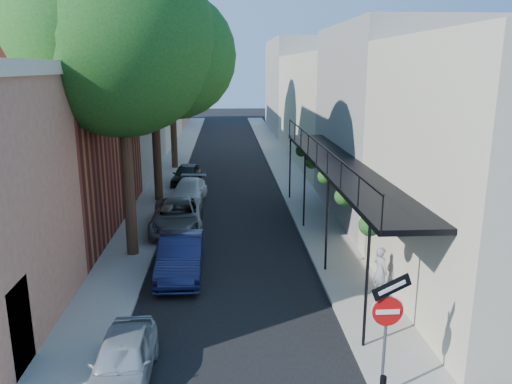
{
  "coord_description": "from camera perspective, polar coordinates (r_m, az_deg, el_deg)",
  "views": [
    {
      "loc": [
        -0.18,
        -8.33,
        7.11
      ],
      "look_at": [
        0.88,
        8.75,
        2.8
      ],
      "focal_mm": 35.0,
      "sensor_mm": 36.0,
      "label": 1
    }
  ],
  "objects": [
    {
      "name": "road_surface",
      "position": [
        38.99,
        -3.23,
        3.62
      ],
      "size": [
        6.0,
        64.0,
        0.01
      ],
      "primitive_type": "cube",
      "color": "black",
      "rests_on": "ground"
    },
    {
      "name": "sidewalk_left",
      "position": [
        39.16,
        -9.11,
        3.59
      ],
      "size": [
        2.0,
        64.0,
        0.12
      ],
      "primitive_type": "cube",
      "color": "gray",
      "rests_on": "ground"
    },
    {
      "name": "sidewalk_right",
      "position": [
        39.2,
        2.63,
        3.76
      ],
      "size": [
        2.0,
        64.0,
        0.12
      ],
      "primitive_type": "cube",
      "color": "gray",
      "rests_on": "ground"
    },
    {
      "name": "buildings_left",
      "position": [
        38.26,
        -17.62,
        10.24
      ],
      "size": [
        10.1,
        59.1,
        12.0
      ],
      "color": "tan",
      "rests_on": "ground"
    },
    {
      "name": "buildings_right",
      "position": [
        39.01,
        10.21,
        9.97
      ],
      "size": [
        9.8,
        55.0,
        10.0
      ],
      "color": "beige",
      "rests_on": "ground"
    },
    {
      "name": "sign_post",
      "position": [
        11.11,
        14.78,
        -13.55
      ],
      "size": [
        0.89,
        0.17,
        2.99
      ],
      "color": "#595B60",
      "rests_on": "ground"
    },
    {
      "name": "oak_near",
      "position": [
        18.88,
        -13.82,
        16.08
      ],
      "size": [
        7.48,
        6.8,
        11.42
      ],
      "color": "#362515",
      "rests_on": "ground"
    },
    {
      "name": "oak_mid",
      "position": [
        26.76,
        -10.82,
        13.78
      ],
      "size": [
        6.6,
        6.0,
        10.2
      ],
      "color": "#362515",
      "rests_on": "ground"
    },
    {
      "name": "oak_far",
      "position": [
        35.76,
        -8.99,
        15.81
      ],
      "size": [
        7.7,
        7.0,
        11.9
      ],
      "color": "#362515",
      "rests_on": "ground"
    },
    {
      "name": "parked_car_a",
      "position": [
        12.44,
        -14.96,
        -18.08
      ],
      "size": [
        1.41,
        3.4,
        1.15
      ],
      "primitive_type": "imported",
      "rotation": [
        0.0,
        0.0,
        0.01
      ],
      "color": "#96A0A6",
      "rests_on": "ground"
    },
    {
      "name": "parked_car_b",
      "position": [
        17.72,
        -8.58,
        -7.27
      ],
      "size": [
        1.51,
        4.22,
        1.39
      ],
      "primitive_type": "imported",
      "rotation": [
        0.0,
        0.0,
        0.01
      ],
      "color": "#111637",
      "rests_on": "ground"
    },
    {
      "name": "parked_car_c",
      "position": [
        22.32,
        -8.99,
        -2.8
      ],
      "size": [
        2.42,
        4.93,
        1.35
      ],
      "primitive_type": "imported",
      "rotation": [
        0.0,
        0.0,
        0.04
      ],
      "color": "#5A5D62",
      "rests_on": "ground"
    },
    {
      "name": "parked_car_d",
      "position": [
        26.96,
        -7.69,
        0.04
      ],
      "size": [
        2.02,
        4.27,
        1.2
      ],
      "primitive_type": "imported",
      "rotation": [
        0.0,
        0.0,
        -0.08
      ],
      "color": "white",
      "rests_on": "ground"
    },
    {
      "name": "parked_car_e",
      "position": [
        31.1,
        -7.94,
        1.98
      ],
      "size": [
        1.91,
        3.87,
        1.27
      ],
      "primitive_type": "imported",
      "rotation": [
        0.0,
        0.0,
        -0.11
      ],
      "color": "black",
      "rests_on": "ground"
    },
    {
      "name": "pedestrian",
      "position": [
        16.23,
        14.02,
        -8.78
      ],
      "size": [
        0.57,
        0.68,
        1.58
      ],
      "primitive_type": "imported",
      "rotation": [
        0.0,
        0.0,
        1.96
      ],
      "color": "gray",
      "rests_on": "sidewalk_right"
    }
  ]
}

